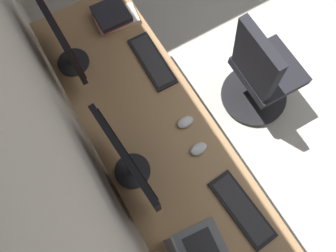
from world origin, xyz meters
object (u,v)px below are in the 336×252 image
at_px(book_stack_near, 113,16).
at_px(mouse_main, 198,149).
at_px(drawer_pedestal, 167,175).
at_px(keyboard_spare, 242,209).
at_px(office_chair, 260,75).
at_px(keyboard_main, 152,61).
at_px(monitor_primary, 128,161).
at_px(mouse_spare, 185,122).
at_px(monitor_secondary, 61,38).

bearing_deg(book_stack_near, mouse_main, -179.94).
bearing_deg(drawer_pedestal, keyboard_spare, -153.22).
bearing_deg(keyboard_spare, book_stack_near, 0.93).
bearing_deg(office_chair, keyboard_main, 63.27).
height_order(book_stack_near, office_chair, office_chair).
xyz_separation_m(monitor_primary, keyboard_main, (0.55, -0.44, -0.23)).
xyz_separation_m(drawer_pedestal, keyboard_main, (0.61, -0.25, 0.39)).
relative_size(keyboard_main, book_stack_near, 1.43).
relative_size(monitor_primary, mouse_main, 5.19).
bearing_deg(mouse_spare, office_chair, -81.37).
bearing_deg(keyboard_main, mouse_main, 174.62).
bearing_deg(monitor_secondary, mouse_main, -157.30).
distance_m(keyboard_spare, mouse_main, 0.40).
xyz_separation_m(monitor_primary, monitor_secondary, (0.80, -0.01, 0.01)).
xyz_separation_m(mouse_main, office_chair, (0.29, -0.75, -0.29)).
distance_m(keyboard_main, mouse_main, 0.64).
xyz_separation_m(keyboard_main, office_chair, (-0.35, -0.69, -0.28)).
bearing_deg(mouse_spare, monitor_primary, 103.21).
distance_m(mouse_spare, office_chair, 0.79).
bearing_deg(monitor_primary, keyboard_spare, -140.04).
bearing_deg(office_chair, mouse_main, 110.91).
height_order(drawer_pedestal, keyboard_spare, keyboard_spare).
bearing_deg(drawer_pedestal, monitor_secondary, 11.75).
xyz_separation_m(keyboard_spare, office_chair, (0.68, -0.73, -0.28)).
xyz_separation_m(mouse_main, mouse_spare, (0.18, -0.02, 0.00)).
bearing_deg(keyboard_spare, mouse_spare, 0.06).
height_order(drawer_pedestal, monitor_secondary, monitor_secondary).
distance_m(keyboard_spare, book_stack_near, 1.44).
height_order(mouse_spare, book_stack_near, book_stack_near).
xyz_separation_m(drawer_pedestal, book_stack_near, (1.02, -0.19, 0.42)).
xyz_separation_m(drawer_pedestal, keyboard_spare, (-0.42, -0.21, 0.39)).
distance_m(monitor_secondary, mouse_spare, 0.84).
relative_size(mouse_main, office_chair, 0.11).
bearing_deg(keyboard_main, office_chair, -116.73).
bearing_deg(mouse_spare, drawer_pedestal, 125.02).
distance_m(monitor_primary, book_stack_near, 1.05).
height_order(mouse_main, mouse_spare, same).
bearing_deg(keyboard_main, book_stack_near, 8.47).
relative_size(mouse_main, mouse_spare, 1.00).
relative_size(monitor_secondary, mouse_main, 4.70).
bearing_deg(mouse_main, monitor_primary, 77.74).
bearing_deg(book_stack_near, office_chair, -135.19).
distance_m(monitor_secondary, mouse_main, 0.99).
height_order(monitor_secondary, book_stack_near, monitor_secondary).
bearing_deg(book_stack_near, mouse_spare, -178.50).
relative_size(keyboard_main, mouse_main, 4.07).
xyz_separation_m(monitor_primary, book_stack_near, (0.96, -0.38, -0.20)).
xyz_separation_m(drawer_pedestal, mouse_main, (-0.03, -0.19, 0.40)).
relative_size(monitor_primary, keyboard_spare, 1.26).
height_order(monitor_secondary, mouse_main, monitor_secondary).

